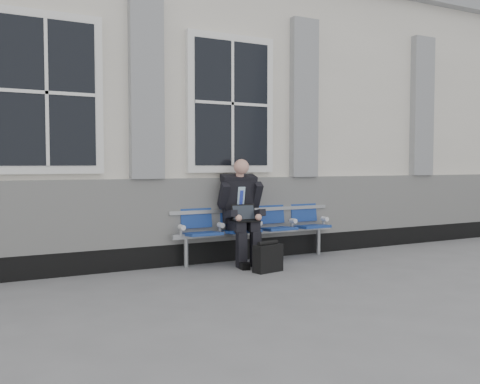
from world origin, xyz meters
TOP-DOWN VIEW (x-y plane):
  - ground at (0.00, 0.00)m, footprint 70.00×70.00m
  - station_building at (-0.02, 3.47)m, footprint 14.40×4.40m
  - bench at (0.69, 1.32)m, footprint 2.60×0.47m
  - businessman at (0.37, 1.19)m, footprint 0.63×0.84m
  - briefcase at (0.41, 0.51)m, footprint 0.42×0.24m

SIDE VIEW (x-z plane):
  - ground at x=0.00m, z-range 0.00..0.00m
  - briefcase at x=0.41m, z-range -0.02..0.39m
  - bench at x=0.69m, z-range 0.10..1.01m
  - businessman at x=0.37m, z-range 0.05..1.52m
  - station_building at x=-0.02m, z-range -0.02..4.47m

